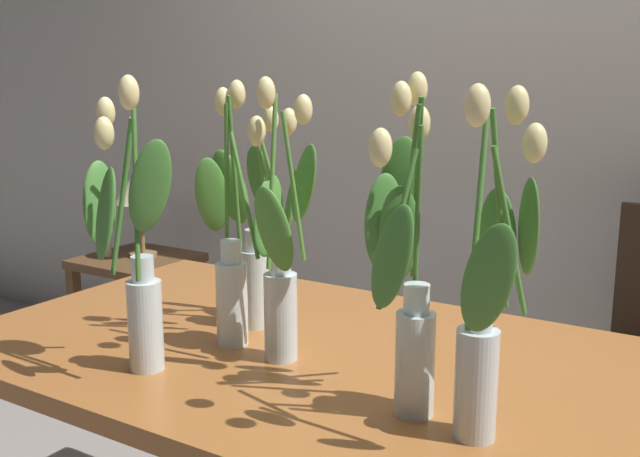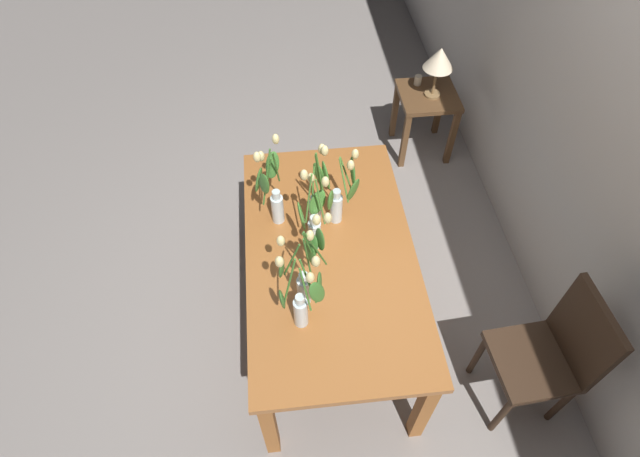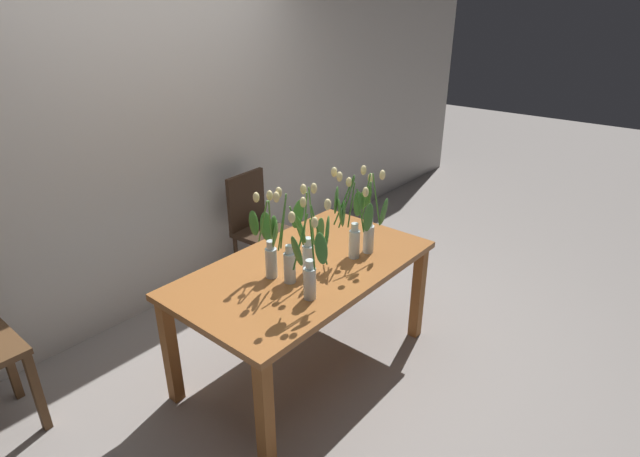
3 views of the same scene
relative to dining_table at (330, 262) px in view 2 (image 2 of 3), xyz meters
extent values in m
plane|color=gray|center=(0.00, 0.00, -0.65)|extent=(18.00, 18.00, 0.00)
cube|color=#A3602D|center=(0.00, 0.00, 0.07)|extent=(1.60, 0.90, 0.04)
cube|color=#A3602D|center=(-0.74, -0.39, -0.30)|extent=(0.07, 0.07, 0.70)
cube|color=#A3602D|center=(0.74, -0.39, -0.30)|extent=(0.07, 0.07, 0.70)
cube|color=#A3602D|center=(-0.74, 0.39, -0.30)|extent=(0.07, 0.07, 0.70)
cube|color=#A3602D|center=(0.74, 0.39, -0.30)|extent=(0.07, 0.07, 0.70)
cylinder|color=silver|center=(-0.06, -0.08, 0.18)|extent=(0.07, 0.07, 0.18)
cylinder|color=silver|center=(-0.06, -0.08, 0.30)|extent=(0.04, 0.04, 0.05)
cylinder|color=silver|center=(-0.06, -0.08, 0.15)|extent=(0.06, 0.06, 0.11)
cylinder|color=#56933D|center=(-0.05, -0.11, 0.46)|extent=(0.01, 0.04, 0.34)
ellipsoid|color=#F4E093|center=(-0.05, -0.12, 0.63)|extent=(0.04, 0.04, 0.06)
ellipsoid|color=#4C8E38|center=(-0.02, -0.14, 0.38)|extent=(0.10, 0.05, 0.18)
cylinder|color=#56933D|center=(-0.04, -0.05, 0.44)|extent=(0.03, 0.05, 0.30)
ellipsoid|color=#F4E093|center=(-0.03, -0.03, 0.60)|extent=(0.04, 0.04, 0.06)
ellipsoid|color=#4C8E38|center=(-0.05, 0.00, 0.44)|extent=(0.11, 0.06, 0.18)
cylinder|color=silver|center=(-0.20, -0.06, 0.18)|extent=(0.07, 0.07, 0.18)
cylinder|color=silver|center=(-0.20, -0.06, 0.30)|extent=(0.04, 0.04, 0.05)
cylinder|color=silver|center=(-0.20, -0.06, 0.15)|extent=(0.06, 0.06, 0.11)
cylinder|color=#478433|center=(-0.20, -0.03, 0.46)|extent=(0.02, 0.05, 0.33)
ellipsoid|color=#F4E093|center=(-0.21, -0.01, 0.62)|extent=(0.04, 0.04, 0.06)
ellipsoid|color=#4C8E38|center=(-0.24, 0.00, 0.42)|extent=(0.11, 0.06, 0.18)
cylinder|color=#478433|center=(-0.14, -0.08, 0.42)|extent=(0.09, 0.03, 0.25)
ellipsoid|color=#F4E093|center=(-0.10, -0.09, 0.56)|extent=(0.04, 0.04, 0.06)
ellipsoid|color=#4C8E38|center=(-0.10, -0.06, 0.38)|extent=(0.05, 0.12, 0.18)
cylinder|color=#478433|center=(-0.22, -0.04, 0.45)|extent=(0.05, 0.04, 0.32)
ellipsoid|color=#F4E093|center=(-0.24, -0.02, 0.61)|extent=(0.04, 0.04, 0.06)
ellipsoid|color=#4C8E38|center=(-0.27, -0.03, 0.41)|extent=(0.07, 0.10, 0.18)
cylinder|color=silver|center=(-0.25, -0.26, 0.18)|extent=(0.07, 0.07, 0.18)
cylinder|color=silver|center=(-0.25, -0.26, 0.30)|extent=(0.04, 0.04, 0.05)
cylinder|color=silver|center=(-0.25, -0.26, 0.15)|extent=(0.06, 0.06, 0.11)
cylinder|color=#3D752D|center=(-0.31, -0.25, 0.44)|extent=(0.10, 0.03, 0.29)
ellipsoid|color=#F4E093|center=(-0.35, -0.24, 0.59)|extent=(0.04, 0.04, 0.06)
ellipsoid|color=#427F33|center=(-0.35, -0.27, 0.42)|extent=(0.06, 0.10, 0.18)
cylinder|color=#3D752D|center=(-0.27, -0.29, 0.42)|extent=(0.03, 0.06, 0.26)
ellipsoid|color=#F4E093|center=(-0.27, -0.32, 0.56)|extent=(0.04, 0.04, 0.06)
ellipsoid|color=#427F33|center=(-0.25, -0.34, 0.42)|extent=(0.08, 0.08, 0.17)
cylinder|color=#3D752D|center=(-0.22, -0.30, 0.46)|extent=(0.06, 0.07, 0.33)
ellipsoid|color=#F4E093|center=(-0.19, -0.33, 0.63)|extent=(0.04, 0.04, 0.06)
ellipsoid|color=#427F33|center=(-0.17, -0.31, 0.47)|extent=(0.10, 0.07, 0.18)
cylinder|color=silver|center=(0.40, -0.19, 0.18)|extent=(0.07, 0.07, 0.18)
cylinder|color=silver|center=(0.40, -0.19, 0.30)|extent=(0.04, 0.04, 0.05)
cylinder|color=silver|center=(0.40, -0.19, 0.15)|extent=(0.06, 0.06, 0.11)
cylinder|color=#478433|center=(0.40, -0.23, 0.45)|extent=(0.02, 0.07, 0.32)
ellipsoid|color=#F4E093|center=(0.40, -0.26, 0.62)|extent=(0.04, 0.04, 0.06)
ellipsoid|color=#427F33|center=(0.43, -0.27, 0.38)|extent=(0.11, 0.04, 0.18)
cylinder|color=#478433|center=(0.41, -0.15, 0.45)|extent=(0.03, 0.07, 0.32)
ellipsoid|color=#F4E093|center=(0.42, -0.12, 0.61)|extent=(0.04, 0.04, 0.06)
ellipsoid|color=#427F33|center=(0.39, -0.10, 0.40)|extent=(0.08, 0.04, 0.17)
cylinder|color=#478433|center=(0.43, -0.16, 0.43)|extent=(0.06, 0.05, 0.26)
ellipsoid|color=#F4E093|center=(0.45, -0.15, 0.56)|extent=(0.04, 0.04, 0.06)
ellipsoid|color=#427F33|center=(0.44, -0.12, 0.43)|extent=(0.07, 0.11, 0.18)
cylinder|color=silver|center=(0.28, -0.16, 0.18)|extent=(0.07, 0.07, 0.18)
cylinder|color=silver|center=(0.28, -0.16, 0.30)|extent=(0.04, 0.04, 0.05)
cylinder|color=silver|center=(0.28, -0.16, 0.15)|extent=(0.06, 0.06, 0.11)
cylinder|color=#3D752D|center=(0.26, -0.21, 0.42)|extent=(0.03, 0.08, 0.25)
ellipsoid|color=#F4E093|center=(0.25, -0.25, 0.55)|extent=(0.04, 0.04, 0.06)
ellipsoid|color=#427F33|center=(0.28, -0.26, 0.39)|extent=(0.11, 0.05, 0.18)
cylinder|color=#3D752D|center=(0.25, -0.10, 0.46)|extent=(0.06, 0.11, 0.33)
ellipsoid|color=#F4E093|center=(0.22, -0.05, 0.64)|extent=(0.04, 0.04, 0.06)
ellipsoid|color=#427F33|center=(0.20, -0.08, 0.47)|extent=(0.09, 0.05, 0.18)
cylinder|color=#3D752D|center=(0.24, -0.13, 0.46)|extent=(0.07, 0.07, 0.32)
ellipsoid|color=#F4E093|center=(0.21, -0.09, 0.62)|extent=(0.04, 0.04, 0.06)
ellipsoid|color=#427F33|center=(0.19, -0.12, 0.41)|extent=(0.07, 0.09, 0.18)
cylinder|color=#3D752D|center=(0.27, -0.14, 0.44)|extent=(0.02, 0.04, 0.29)
ellipsoid|color=#F4E093|center=(0.26, -0.13, 0.58)|extent=(0.04, 0.04, 0.06)
ellipsoid|color=#427F33|center=(0.22, -0.12, 0.39)|extent=(0.08, 0.06, 0.17)
cylinder|color=silver|center=(-0.22, 0.06, 0.18)|extent=(0.07, 0.07, 0.18)
cylinder|color=silver|center=(-0.22, 0.06, 0.30)|extent=(0.04, 0.04, 0.05)
cylinder|color=silver|center=(-0.22, 0.06, 0.15)|extent=(0.06, 0.06, 0.11)
cylinder|color=#56933D|center=(-0.19, 0.09, 0.43)|extent=(0.06, 0.05, 0.27)
ellipsoid|color=#F4E093|center=(-0.16, 0.11, 0.56)|extent=(0.04, 0.04, 0.06)
ellipsoid|color=#427F33|center=(-0.17, 0.13, 0.37)|extent=(0.08, 0.10, 0.18)
cylinder|color=#56933D|center=(-0.23, 0.10, 0.43)|extent=(0.02, 0.08, 0.27)
ellipsoid|color=#F4E093|center=(-0.23, 0.14, 0.56)|extent=(0.04, 0.04, 0.06)
ellipsoid|color=#427F33|center=(-0.26, 0.14, 0.42)|extent=(0.11, 0.04, 0.18)
cube|color=#382619|center=(0.59, 0.98, -0.20)|extent=(0.43, 0.43, 0.04)
cylinder|color=#382619|center=(0.78, 0.82, -0.43)|extent=(0.04, 0.04, 0.43)
cylinder|color=#382619|center=(0.44, 0.80, -0.43)|extent=(0.04, 0.04, 0.43)
cylinder|color=#382619|center=(0.75, 1.16, -0.43)|extent=(0.04, 0.04, 0.43)
cylinder|color=#382619|center=(0.41, 1.14, -0.43)|extent=(0.04, 0.04, 0.43)
cube|color=#382619|center=(0.58, 1.16, 0.05)|extent=(0.40, 0.06, 0.46)
cube|color=brown|center=(-1.54, 0.95, -0.12)|extent=(0.44, 0.44, 0.04)
cube|color=brown|center=(-1.73, 0.76, -0.39)|extent=(0.04, 0.04, 0.51)
cube|color=brown|center=(-1.35, 0.76, -0.39)|extent=(0.04, 0.04, 0.51)
cube|color=brown|center=(-1.73, 1.14, -0.39)|extent=(0.04, 0.04, 0.51)
cube|color=brown|center=(-1.35, 1.14, -0.39)|extent=(0.04, 0.04, 0.51)
cylinder|color=olive|center=(-1.52, 0.97, -0.09)|extent=(0.12, 0.12, 0.02)
cylinder|color=olive|center=(-1.52, 0.97, 0.03)|extent=(0.02, 0.02, 0.22)
cone|color=beige|center=(-1.52, 0.97, 0.22)|extent=(0.22, 0.22, 0.16)
cylinder|color=beige|center=(-1.67, 0.89, -0.06)|extent=(0.06, 0.06, 0.07)
camera|label=1|loc=(0.74, -1.22, 0.65)|focal=40.41mm
camera|label=2|loc=(1.54, -0.22, 2.24)|focal=28.08mm
camera|label=3|loc=(-1.96, -1.77, 1.54)|focal=27.94mm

